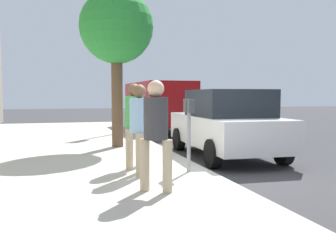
{
  "coord_description": "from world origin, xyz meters",
  "views": [
    {
      "loc": [
        -7.02,
        2.82,
        1.63
      ],
      "look_at": [
        -0.31,
        0.91,
        1.06
      ],
      "focal_mm": 40.47,
      "sensor_mm": 36.0,
      "label": 1
    }
  ],
  "objects": [
    {
      "name": "pedestrian_at_meter",
      "position": [
        -0.21,
        1.42,
        1.12
      ],
      "size": [
        0.51,
        0.37,
        1.68
      ],
      "rotation": [
        0.0,
        0.0,
        -1.77
      ],
      "color": "tan",
      "rests_on": "sidewalk_slab"
    },
    {
      "name": "ground_plane",
      "position": [
        0.0,
        0.0,
        0.0
      ],
      "size": [
        80.0,
        80.0,
        0.0
      ],
      "primitive_type": "plane",
      "color": "#38383A",
      "rests_on": "ground"
    },
    {
      "name": "street_tree",
      "position": [
        3.77,
        1.25,
        3.49
      ],
      "size": [
        2.08,
        2.08,
        4.45
      ],
      "color": "brown",
      "rests_on": "sidewalk_slab"
    },
    {
      "name": "parking_officer",
      "position": [
        0.49,
        1.39,
        1.15
      ],
      "size": [
        0.42,
        0.41,
        1.71
      ],
      "rotation": [
        0.0,
        0.0,
        -2.34
      ],
      "color": "tan",
      "rests_on": "sidewalk_slab"
    },
    {
      "name": "sidewalk_slab",
      "position": [
        0.0,
        3.0,
        0.07
      ],
      "size": [
        28.0,
        6.0,
        0.15
      ],
      "primitive_type": "cube",
      "color": "#B7B2A8",
      "rests_on": "ground_plane"
    },
    {
      "name": "traffic_signal",
      "position": [
        7.38,
        0.66,
        2.58
      ],
      "size": [
        0.24,
        0.44,
        3.6
      ],
      "color": "black",
      "rests_on": "sidewalk_slab"
    },
    {
      "name": "parking_meter",
      "position": [
        -0.18,
        0.45,
        1.17
      ],
      "size": [
        0.36,
        0.12,
        1.41
      ],
      "color": "gray",
      "rests_on": "sidewalk_slab"
    },
    {
      "name": "pedestrian_bystander",
      "position": [
        -1.47,
        1.43,
        1.15
      ],
      "size": [
        0.37,
        0.46,
        1.71
      ],
      "rotation": [
        0.0,
        0.0,
        -0.6
      ],
      "color": "tan",
      "rests_on": "sidewalk_slab"
    },
    {
      "name": "parked_sedan_near",
      "position": [
        2.06,
        -1.35,
        0.89
      ],
      "size": [
        4.47,
        2.1,
        1.77
      ],
      "color": "silver",
      "rests_on": "ground_plane"
    },
    {
      "name": "parked_van_far",
      "position": [
        9.26,
        -1.35,
        1.26
      ],
      "size": [
        5.22,
        2.16,
        2.18
      ],
      "color": "maroon",
      "rests_on": "ground_plane"
    }
  ]
}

